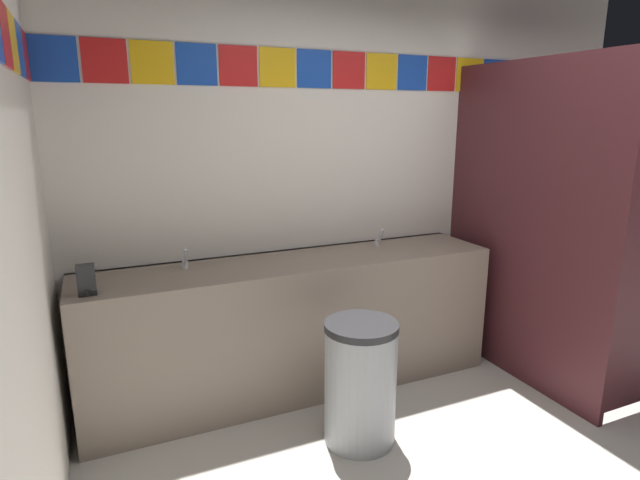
% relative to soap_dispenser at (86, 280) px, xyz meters
% --- Properties ---
extents(wall_back, '(4.32, 0.09, 2.75)m').
position_rel_soap_dispenser_xyz_m(wall_back, '(1.98, 0.49, 0.41)').
color(wall_back, silver).
rests_on(wall_back, ground_plane).
extents(vanity_counter, '(2.68, 0.57, 0.89)m').
position_rel_soap_dispenser_xyz_m(vanity_counter, '(1.22, 0.16, -0.51)').
color(vanity_counter, gray).
rests_on(vanity_counter, ground_plane).
extents(faucet_left, '(0.04, 0.10, 0.14)m').
position_rel_soap_dispenser_xyz_m(faucet_left, '(0.54, 0.25, -0.03)').
color(faucet_left, silver).
rests_on(faucet_left, vanity_counter).
extents(faucet_right, '(0.04, 0.10, 0.14)m').
position_rel_soap_dispenser_xyz_m(faucet_right, '(1.89, 0.25, -0.03)').
color(faucet_right, silver).
rests_on(faucet_right, vanity_counter).
extents(soap_dispenser, '(0.09, 0.09, 0.16)m').
position_rel_soap_dispenser_xyz_m(soap_dispenser, '(0.00, 0.00, 0.00)').
color(soap_dispenser, black).
rests_on(soap_dispenser, vanity_counter).
extents(stall_divider, '(0.92, 1.46, 2.14)m').
position_rel_soap_dispenser_xyz_m(stall_divider, '(2.84, -0.54, 0.11)').
color(stall_divider, '#471E23').
rests_on(stall_divider, ground_plane).
extents(toilet, '(0.39, 0.49, 0.74)m').
position_rel_soap_dispenser_xyz_m(toilet, '(3.24, 0.04, -0.66)').
color(toilet, white).
rests_on(toilet, ground_plane).
extents(trash_bin, '(0.41, 0.41, 0.71)m').
position_rel_soap_dispenser_xyz_m(trash_bin, '(1.33, -0.53, -0.61)').
color(trash_bin, '#999EA3').
rests_on(trash_bin, ground_plane).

